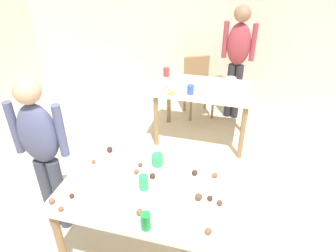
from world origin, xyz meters
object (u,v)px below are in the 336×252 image
Objects in this scene: chair_far_table at (198,83)px; dining_table_far at (203,95)px; dining_table_near at (143,198)px; pitcher_far at (230,86)px; mixing_bowl at (97,175)px; person_adult_far at (238,54)px; soda_can at (146,221)px; person_girl_near at (42,147)px.

dining_table_far is at bearing -74.67° from chair_far_table.
pitcher_far reaches higher than dining_table_near.
dining_table_near and dining_table_far have the same top height.
person_adult_far is at bearing 72.67° from mixing_bowl.
mixing_bowl is at bearing -114.55° from pitcher_far.
person_adult_far is at bearing 83.83° from soda_can.
soda_can is (1.03, -0.44, -0.07)m from person_girl_near.
person_girl_near reaches higher than pitcher_far.
person_girl_near is 1.12m from soda_can.
chair_far_table reaches higher than dining_table_near.
soda_can reaches higher than dining_table_far.
dining_table_near is 1.93m from dining_table_far.
chair_far_table is 5.12× the size of mixing_bowl.
dining_table_near is 2.64m from chair_far_table.
person_girl_near is (-0.88, 0.10, 0.23)m from dining_table_near.
dining_table_near is at bearing 113.00° from soda_can.
pitcher_far is (0.52, -0.84, 0.36)m from chair_far_table.
person_girl_near reaches higher than dining_table_near.
dining_table_near is at bearing -93.94° from dining_table_far.
chair_far_table is 0.59× the size of person_girl_near.
soda_can reaches higher than dining_table_near.
person_girl_near is 2.89m from person_adult_far.
chair_far_table is 0.72m from person_adult_far.
dining_table_far is (0.13, 1.92, -0.01)m from dining_table_near.
chair_far_table is 0.54× the size of person_adult_far.
person_girl_near is 8.71× the size of mixing_bowl.
mixing_bowl is (-0.49, -1.92, 0.15)m from dining_table_far.
chair_far_table is (-0.20, 0.72, -0.15)m from dining_table_far.
dining_table_far is at bearing 158.89° from pitcher_far.
person_adult_far is (1.35, 2.55, 0.10)m from person_girl_near.
dining_table_near is 0.92m from person_girl_near.
mixing_bowl reaches higher than dining_table_far.
person_girl_near is at bearing -117.90° from person_adult_far.
dining_table_far is 0.74× the size of person_adult_far.
mixing_bowl is at bearing -104.37° from dining_table_far.
mixing_bowl is 0.61m from soda_can.
soda_can reaches higher than mixing_bowl.
pitcher_far is (0.82, 1.79, 0.07)m from mixing_bowl.
mixing_bowl is (-0.83, -2.65, -0.19)m from person_adult_far.
chair_far_table is at bearing 83.60° from mixing_bowl.
pitcher_far is at bearing 81.56° from soda_can.
dining_table_far is 0.41m from pitcher_far.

